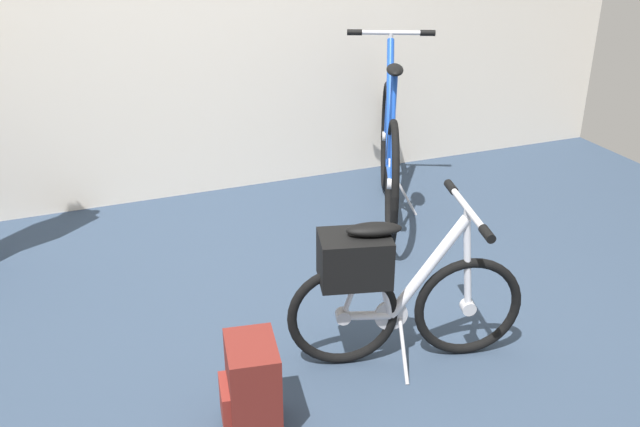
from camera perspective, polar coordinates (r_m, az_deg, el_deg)
ground_plane at (r=3.03m, az=-0.92°, el=-11.94°), size 6.15×6.15×0.00m
folding_bike_foreground at (r=2.86m, az=5.64°, el=-6.01°), size 0.97×0.52×0.71m
display_bike_left at (r=4.21m, az=5.64°, el=5.04°), size 0.72×1.40×1.05m
backpack_on_floor at (r=2.61m, az=-5.58°, el=-13.98°), size 0.24×0.27×0.37m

